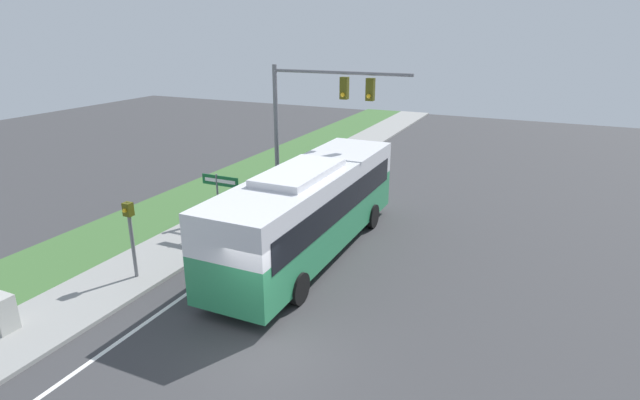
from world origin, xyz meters
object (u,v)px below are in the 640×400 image
object	(u,v)px
bus	(310,205)
pedestrian_signal	(130,227)
street_sign	(219,192)
utility_cabinet	(1,314)
signal_gantry	(313,110)

from	to	relation	value
bus	pedestrian_signal	size ratio (longest dim) A/B	4.04
bus	street_sign	size ratio (longest dim) A/B	4.22
utility_cabinet	signal_gantry	bearing A→B (deg)	74.00
street_sign	utility_cabinet	xyz separation A→B (m)	(-1.40, -8.19, -1.27)
signal_gantry	street_sign	bearing A→B (deg)	-117.29
pedestrian_signal	street_sign	xyz separation A→B (m)	(0.43, 4.27, 0.02)
signal_gantry	street_sign	size ratio (longest dim) A/B	2.50
bus	utility_cabinet	distance (m)	9.89
street_sign	utility_cabinet	world-z (taller)	street_sign
bus	utility_cabinet	bearing A→B (deg)	-123.12
signal_gantry	pedestrian_signal	bearing A→B (deg)	-106.95
signal_gantry	utility_cabinet	xyz separation A→B (m)	(-3.54, -12.34, -4.02)
street_sign	utility_cabinet	size ratio (longest dim) A/B	2.54
signal_gantry	pedestrian_signal	world-z (taller)	signal_gantry
pedestrian_signal	street_sign	world-z (taller)	pedestrian_signal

